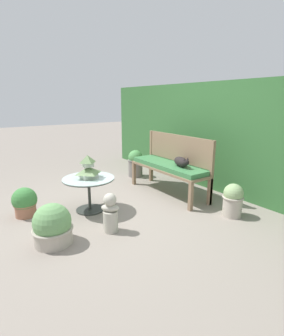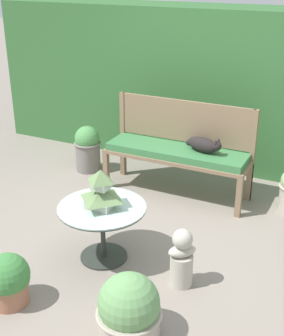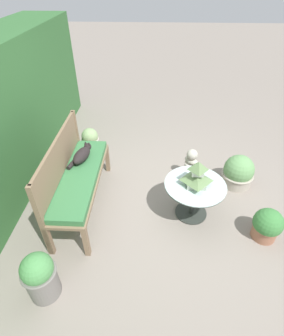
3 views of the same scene
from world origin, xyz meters
The scene contains 12 objects.
ground centered at (0.00, 0.00, 0.00)m, with size 30.00×30.00×0.00m, color gray.
foliage_hedge_back centered at (0.00, 2.38, 1.00)m, with size 6.40×0.89×2.01m, color #336633.
garden_bench centered at (-0.11, 1.10, 0.49)m, with size 1.68×0.49×0.57m.
bench_backrest centered at (-0.11, 1.32, 0.77)m, with size 1.68×0.06×1.07m.
cat centered at (0.20, 1.13, 0.66)m, with size 0.47×0.30×0.20m.
patio_table centered at (-0.21, -0.41, 0.42)m, with size 0.79×0.79×0.53m.
pagoda_birdhouse centered at (-0.21, -0.41, 0.68)m, with size 0.31×0.31×0.36m.
garden_bust centered at (0.58, -0.46, 0.25)m, with size 0.26×0.27×0.53m.
potted_plant_patio_mid centered at (-1.40, 1.23, 0.31)m, with size 0.35×0.35×0.60m.
potted_plant_path_edge centered at (1.19, 1.26, 0.26)m, with size 0.31×0.31×0.50m.
potted_plant_bench_right centered at (0.45, -1.17, 0.22)m, with size 0.48×0.48×0.51m.
potted_plant_table_near centered at (-0.56, -1.28, 0.21)m, with size 0.36×0.36×0.44m.
Camera 1 is at (3.40, -1.91, 1.68)m, focal length 28.00 mm.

